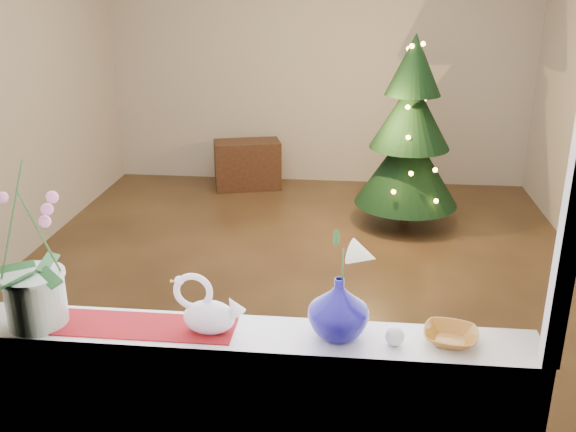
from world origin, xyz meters
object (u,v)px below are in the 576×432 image
amber_dish (450,337)px  xmas_tree (410,133)px  paperweight (395,336)px  side_table (247,165)px  swan (209,305)px  orchid_pot (27,239)px  blue_vase (339,303)px

amber_dish → xmas_tree: bearing=88.1°
paperweight → side_table: (-1.30, 4.54, -0.70)m
side_table → swan: bearing=-97.7°
swan → side_table: 4.63m
paperweight → xmas_tree: xmas_tree is taller
orchid_pot → paperweight: 1.38m
orchid_pot → amber_dish: orchid_pot is taller
blue_vase → side_table: size_ratio=0.39×
orchid_pot → paperweight: (1.34, -0.01, -0.32)m
amber_dish → side_table: size_ratio=0.24×
swan → blue_vase: size_ratio=0.99×
orchid_pot → paperweight: size_ratio=10.00×
paperweight → xmas_tree: bearing=84.9°
amber_dish → side_table: bearing=108.4°
paperweight → side_table: 4.78m
orchid_pot → swan: 0.70m
orchid_pot → side_table: 4.64m
blue_vase → amber_dish: 0.42m
paperweight → amber_dish: paperweight is taller
amber_dish → xmas_tree: xmas_tree is taller
swan → blue_vase: (0.48, 0.02, 0.02)m
orchid_pot → amber_dish: bearing=1.0°
blue_vase → paperweight: 0.23m
xmas_tree → side_table: xmas_tree is taller
orchid_pot → swan: size_ratio=2.65×
xmas_tree → side_table: (-1.62, 0.90, -0.60)m
blue_vase → swan: bearing=-177.2°
blue_vase → paperweight: size_ratio=3.83×
orchid_pot → amber_dish: size_ratio=4.24×
swan → paperweight: size_ratio=3.78×
xmas_tree → side_table: size_ratio=2.48×
blue_vase → side_table: blue_vase is taller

